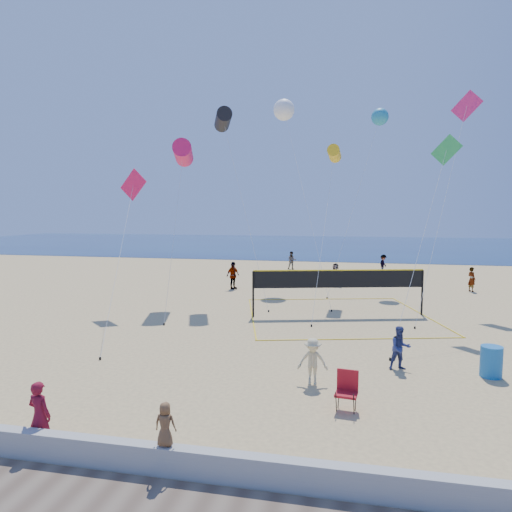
% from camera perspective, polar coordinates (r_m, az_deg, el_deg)
% --- Properties ---
extents(ground, '(120.00, 120.00, 0.00)m').
position_cam_1_polar(ground, '(12.74, -2.32, -19.09)').
color(ground, '#D6B878').
rests_on(ground, ground).
extents(ocean, '(140.00, 50.00, 0.03)m').
position_cam_1_polar(ocean, '(73.47, 9.58, 1.38)').
color(ocean, '#101E4D').
rests_on(ocean, ground).
extents(seawall, '(32.00, 0.30, 0.60)m').
position_cam_1_polar(seawall, '(10.05, -6.92, -24.43)').
color(seawall, '#ACACA8').
rests_on(seawall, ground).
extents(woman, '(0.62, 0.45, 1.57)m').
position_cam_1_polar(woman, '(11.80, -25.44, -17.57)').
color(woman, maroon).
rests_on(woman, ground).
extents(toddler, '(0.45, 0.30, 0.90)m').
position_cam_1_polar(toddler, '(9.96, -11.28, -19.92)').
color(toddler, brown).
rests_on(toddler, seawall).
extents(bystander_a, '(0.85, 0.74, 1.48)m').
position_cam_1_polar(bystander_a, '(16.37, 17.58, -10.91)').
color(bystander_a, navy).
rests_on(bystander_a, ground).
extents(bystander_b, '(0.97, 0.60, 1.44)m').
position_cam_1_polar(bystander_b, '(14.51, 7.09, -12.93)').
color(bystander_b, beige).
rests_on(bystander_b, ground).
extents(far_person_0, '(0.97, 1.18, 1.88)m').
position_cam_1_polar(far_person_0, '(31.32, -2.90, -2.44)').
color(far_person_0, gray).
rests_on(far_person_0, ground).
extents(far_person_1, '(1.43, 1.37, 1.62)m').
position_cam_1_polar(far_person_1, '(33.22, 9.88, -2.29)').
color(far_person_1, gray).
rests_on(far_person_1, ground).
extents(far_person_2, '(0.64, 0.71, 1.64)m').
position_cam_1_polar(far_person_2, '(33.60, 25.35, -2.65)').
color(far_person_2, gray).
rests_on(far_person_2, ground).
extents(far_person_3, '(0.90, 0.75, 1.65)m').
position_cam_1_polar(far_person_3, '(42.04, 4.50, -0.56)').
color(far_person_3, gray).
rests_on(far_person_3, ground).
extents(far_person_4, '(0.98, 1.21, 1.64)m').
position_cam_1_polar(far_person_4, '(40.57, 15.62, -0.98)').
color(far_person_4, gray).
rests_on(far_person_4, ground).
extents(camp_chair, '(0.64, 0.76, 1.18)m').
position_cam_1_polar(camp_chair, '(12.96, 11.29, -15.87)').
color(camp_chair, '#A3121C').
rests_on(camp_chair, ground).
extents(trash_barrel, '(0.87, 0.87, 1.01)m').
position_cam_1_polar(trash_barrel, '(16.86, 27.33, -11.64)').
color(trash_barrel, '#1A66AE').
rests_on(trash_barrel, ground).
extents(volleyball_net, '(10.81, 10.71, 2.38)m').
position_cam_1_polar(volleyball_net, '(23.60, 10.28, -3.50)').
color(volleyball_net, black).
rests_on(volleyball_net, ground).
extents(kite_0, '(2.16, 7.50, 9.44)m').
position_cam_1_polar(kite_0, '(27.69, -9.09, 12.60)').
color(kite_0, '#DF1758').
rests_on(kite_0, ground).
extents(kite_1, '(4.32, 4.83, 11.42)m').
position_cam_1_polar(kite_1, '(28.62, -4.13, 16.64)').
color(kite_1, black).
rests_on(kite_1, ground).
extents(kite_2, '(1.06, 8.78, 9.32)m').
position_cam_1_polar(kite_2, '(28.85, 9.76, 12.48)').
color(kite_2, yellow).
rests_on(kite_2, ground).
extents(kite_3, '(3.80, 8.88, 7.64)m').
position_cam_1_polar(kite_3, '(25.42, -15.22, 7.86)').
color(kite_3, '#E61854').
rests_on(kite_3, ground).
extents(kite_4, '(3.51, 6.78, 8.88)m').
position_cam_1_polar(kite_4, '(22.95, 22.36, 10.81)').
color(kite_4, green).
rests_on(kite_4, ground).
extents(kite_5, '(4.26, 7.81, 12.21)m').
position_cam_1_polar(kite_5, '(29.44, 24.59, 15.55)').
color(kite_5, '#DB2473').
rests_on(kite_5, ground).
extents(kite_6, '(4.94, 10.38, 13.44)m').
position_cam_1_polar(kite_6, '(34.83, 3.51, 17.76)').
color(kite_6, white).
rests_on(kite_6, ground).
extents(kite_7, '(3.89, 6.81, 12.53)m').
position_cam_1_polar(kite_7, '(34.57, 15.22, 16.42)').
color(kite_7, teal).
rests_on(kite_7, ground).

